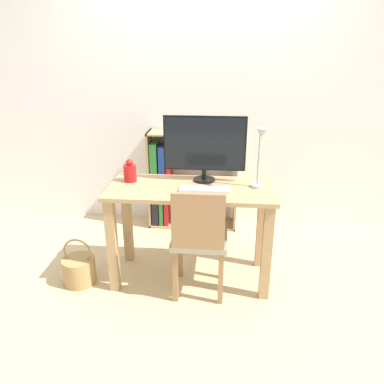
{
  "coord_description": "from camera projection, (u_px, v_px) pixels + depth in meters",
  "views": [
    {
      "loc": [
        0.24,
        -2.59,
        1.74
      ],
      "look_at": [
        0.0,
        0.1,
        0.69
      ],
      "focal_mm": 35.0,
      "sensor_mm": 36.0,
      "label": 1
    }
  ],
  "objects": [
    {
      "name": "wall_back",
      "position": [
        201.0,
        96.0,
        3.63
      ],
      "size": [
        8.0,
        0.05,
        2.6
      ],
      "color": "white",
      "rests_on": "ground_plane"
    },
    {
      "name": "ground_plane",
      "position": [
        191.0,
        276.0,
        3.05
      ],
      "size": [
        10.0,
        10.0,
        0.0
      ],
      "primitive_type": "plane",
      "color": "#CCB284"
    },
    {
      "name": "chair",
      "position": [
        199.0,
        238.0,
        2.66
      ],
      "size": [
        0.4,
        0.4,
        0.86
      ],
      "rotation": [
        0.0,
        0.0,
        -0.09
      ],
      "color": "#9E937F",
      "rests_on": "ground_plane"
    },
    {
      "name": "basket",
      "position": [
        79.0,
        269.0,
        2.93
      ],
      "size": [
        0.25,
        0.25,
        0.38
      ],
      "color": "tan",
      "rests_on": "ground_plane"
    },
    {
      "name": "monitor",
      "position": [
        205.0,
        145.0,
        2.81
      ],
      "size": [
        0.62,
        0.17,
        0.5
      ],
      "color": "black",
      "rests_on": "desk"
    },
    {
      "name": "desk_lamp",
      "position": [
        260.0,
        152.0,
        2.62
      ],
      "size": [
        0.1,
        0.19,
        0.46
      ],
      "color": "#B7B7BC",
      "rests_on": "desk"
    },
    {
      "name": "bookshelf",
      "position": [
        176.0,
        181.0,
        3.79
      ],
      "size": [
        0.88,
        0.28,
        0.98
      ],
      "color": "tan",
      "rests_on": "ground_plane"
    },
    {
      "name": "vase",
      "position": [
        130.0,
        172.0,
        2.87
      ],
      "size": [
        0.1,
        0.1,
        0.18
      ],
      "color": "red",
      "rests_on": "desk"
    },
    {
      "name": "desk",
      "position": [
        191.0,
        209.0,
        2.83
      ],
      "size": [
        1.23,
        0.56,
        0.77
      ],
      "color": "tan",
      "rests_on": "ground_plane"
    },
    {
      "name": "keyboard",
      "position": [
        205.0,
        189.0,
        2.71
      ],
      "size": [
        0.37,
        0.11,
        0.02
      ],
      "color": "silver",
      "rests_on": "desk"
    }
  ]
}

